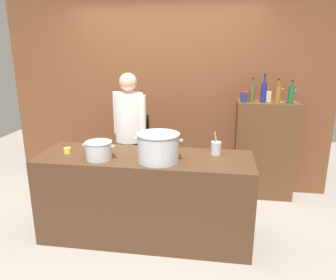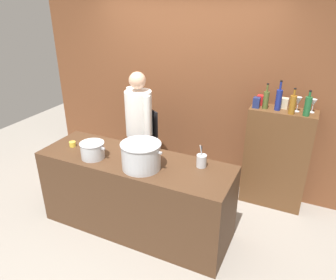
# 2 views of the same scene
# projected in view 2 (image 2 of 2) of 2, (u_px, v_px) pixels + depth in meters

# --- Properties ---
(ground_plane) EXTENTS (8.00, 8.00, 0.00)m
(ground_plane) POSITION_uv_depth(u_px,v_px,m) (137.00, 226.00, 3.81)
(ground_plane) COLOR gray
(brick_back_panel) EXTENTS (4.40, 0.10, 3.00)m
(brick_back_panel) POSITION_uv_depth(u_px,v_px,m) (185.00, 76.00, 4.32)
(brick_back_panel) COLOR brown
(brick_back_panel) RESTS_ON ground_plane
(prep_counter) EXTENTS (2.15, 0.70, 0.90)m
(prep_counter) POSITION_uv_depth(u_px,v_px,m) (136.00, 195.00, 3.62)
(prep_counter) COLOR #472D1C
(prep_counter) RESTS_ON ground_plane
(bar_cabinet) EXTENTS (0.76, 0.32, 1.28)m
(bar_cabinet) POSITION_uv_depth(u_px,v_px,m) (276.00, 159.00, 3.99)
(bar_cabinet) COLOR brown
(bar_cabinet) RESTS_ON ground_plane
(chef) EXTENTS (0.46, 0.41, 1.66)m
(chef) POSITION_uv_depth(u_px,v_px,m) (140.00, 125.00, 4.13)
(chef) COLOR black
(chef) RESTS_ON ground_plane
(stockpot_large) EXTENTS (0.47, 0.41, 0.27)m
(stockpot_large) POSITION_uv_depth(u_px,v_px,m) (141.00, 156.00, 3.21)
(stockpot_large) COLOR #B7BABF
(stockpot_large) RESTS_ON prep_counter
(stockpot_small) EXTENTS (0.32, 0.26, 0.18)m
(stockpot_small) POSITION_uv_depth(u_px,v_px,m) (93.00, 150.00, 3.43)
(stockpot_small) COLOR #B7BABF
(stockpot_small) RESTS_ON prep_counter
(utensil_crock) EXTENTS (0.10, 0.10, 0.24)m
(utensil_crock) POSITION_uv_depth(u_px,v_px,m) (201.00, 161.00, 3.26)
(utensil_crock) COLOR #B7BABF
(utensil_crock) RESTS_ON prep_counter
(butter_jar) EXTENTS (0.07, 0.07, 0.06)m
(butter_jar) POSITION_uv_depth(u_px,v_px,m) (73.00, 144.00, 3.71)
(butter_jar) COLOR yellow
(butter_jar) RESTS_ON prep_counter
(wine_bottle_green) EXTENTS (0.07, 0.07, 0.29)m
(wine_bottle_green) POSITION_uv_depth(u_px,v_px,m) (308.00, 106.00, 3.50)
(wine_bottle_green) COLOR #1E592D
(wine_bottle_green) RESTS_ON bar_cabinet
(wine_bottle_amber) EXTENTS (0.07, 0.07, 0.30)m
(wine_bottle_amber) POSITION_uv_depth(u_px,v_px,m) (293.00, 104.00, 3.56)
(wine_bottle_amber) COLOR #8C5919
(wine_bottle_amber) RESTS_ON bar_cabinet
(wine_bottle_cobalt) EXTENTS (0.07, 0.07, 0.35)m
(wine_bottle_cobalt) POSITION_uv_depth(u_px,v_px,m) (279.00, 99.00, 3.67)
(wine_bottle_cobalt) COLOR navy
(wine_bottle_cobalt) RESTS_ON bar_cabinet
(wine_bottle_olive) EXTENTS (0.07, 0.07, 0.30)m
(wine_bottle_olive) POSITION_uv_depth(u_px,v_px,m) (266.00, 99.00, 3.73)
(wine_bottle_olive) COLOR #475123
(wine_bottle_olive) RESTS_ON bar_cabinet
(wine_glass_tall) EXTENTS (0.07, 0.07, 0.16)m
(wine_glass_tall) POSITION_uv_depth(u_px,v_px,m) (313.00, 103.00, 3.60)
(wine_glass_tall) COLOR silver
(wine_glass_tall) RESTS_ON bar_cabinet
(wine_glass_short) EXTENTS (0.07, 0.07, 0.17)m
(wine_glass_short) POSITION_uv_depth(u_px,v_px,m) (298.00, 102.00, 3.62)
(wine_glass_short) COLOR silver
(wine_glass_short) RESTS_ON bar_cabinet
(spice_tin_cream) EXTENTS (0.08, 0.08, 0.12)m
(spice_tin_cream) POSITION_uv_depth(u_px,v_px,m) (285.00, 103.00, 3.75)
(spice_tin_cream) COLOR beige
(spice_tin_cream) RESTS_ON bar_cabinet
(spice_tin_red) EXTENTS (0.08, 0.08, 0.12)m
(spice_tin_red) POSITION_uv_depth(u_px,v_px,m) (260.00, 100.00, 3.87)
(spice_tin_red) COLOR red
(spice_tin_red) RESTS_ON bar_cabinet
(spice_tin_navy) EXTENTS (0.08, 0.08, 0.12)m
(spice_tin_navy) POSITION_uv_depth(u_px,v_px,m) (256.00, 103.00, 3.77)
(spice_tin_navy) COLOR navy
(spice_tin_navy) RESTS_ON bar_cabinet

